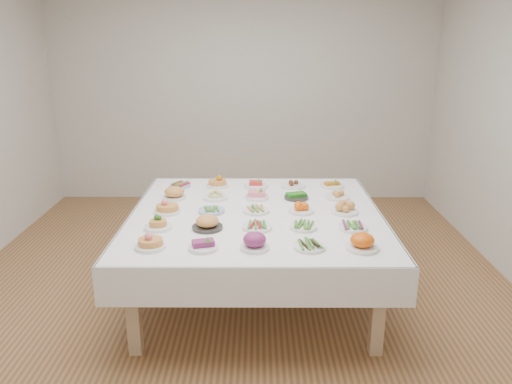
{
  "coord_description": "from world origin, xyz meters",
  "views": [
    {
      "loc": [
        0.19,
        -4.09,
        2.14
      ],
      "look_at": [
        0.18,
        -0.07,
        0.88
      ],
      "focal_mm": 35.0,
      "sensor_mm": 36.0,
      "label": 1
    }
  ],
  "objects_px": {
    "dish_0": "(150,240)",
    "dish_24": "(332,184)",
    "display_table": "(256,220)",
    "dish_12": "(256,210)"
  },
  "relations": [
    {
      "from": "display_table",
      "to": "dish_0",
      "type": "bearing_deg",
      "value": -134.98
    },
    {
      "from": "display_table",
      "to": "dish_12",
      "type": "bearing_deg",
      "value": 76.3
    },
    {
      "from": "dish_12",
      "to": "dish_24",
      "type": "distance_m",
      "value": 1.02
    },
    {
      "from": "display_table",
      "to": "dish_12",
      "type": "relative_size",
      "value": 9.67
    },
    {
      "from": "dish_12",
      "to": "dish_24",
      "type": "relative_size",
      "value": 0.95
    },
    {
      "from": "dish_24",
      "to": "display_table",
      "type": "bearing_deg",
      "value": -135.14
    },
    {
      "from": "dish_0",
      "to": "dish_24",
      "type": "relative_size",
      "value": 0.93
    },
    {
      "from": "display_table",
      "to": "dish_24",
      "type": "xyz_separation_m",
      "value": [
        0.73,
        0.73,
        0.1
      ]
    },
    {
      "from": "dish_0",
      "to": "display_table",
      "type": "bearing_deg",
      "value": 45.02
    },
    {
      "from": "display_table",
      "to": "dish_24",
      "type": "bearing_deg",
      "value": 44.86
    }
  ]
}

